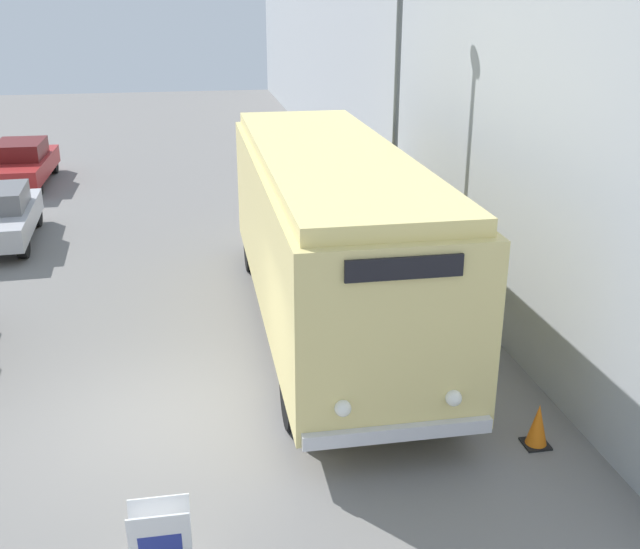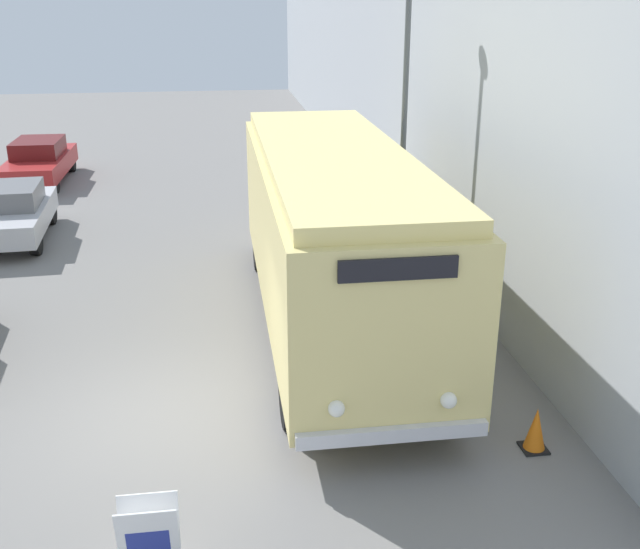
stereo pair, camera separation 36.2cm
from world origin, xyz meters
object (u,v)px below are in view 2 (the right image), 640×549
vintage_bus (334,230)px  traffic_cone (536,429)px  parked_car_mid (8,213)px  parked_car_far (39,161)px  sign_board (149,539)px  streetlamp (405,88)px

vintage_bus → traffic_cone: vintage_bus is taller
parked_car_mid → parked_car_far: bearing=91.5°
sign_board → streetlamp: size_ratio=0.14×
vintage_bus → parked_car_mid: size_ratio=2.34×
traffic_cone → vintage_bus: bearing=115.4°
parked_car_mid → traffic_cone: parked_car_mid is taller
sign_board → streetlamp: bearing=60.1°
vintage_bus → streetlamp: size_ratio=1.50×
streetlamp → vintage_bus: bearing=-129.0°
vintage_bus → sign_board: (-3.01, -6.16, -1.48)m
vintage_bus → streetlamp: (1.81, 2.24, 2.24)m
parked_car_far → traffic_cone: size_ratio=7.00×
parked_car_mid → parked_car_far: (-0.50, 6.40, -0.01)m
vintage_bus → sign_board: vintage_bus is taller
parked_car_mid → traffic_cone: (9.53, -10.92, -0.41)m
parked_car_far → vintage_bus: bearing=-58.0°
traffic_cone → parked_car_mid: bearing=131.1°
sign_board → parked_car_far: (-4.89, 18.99, 0.27)m
sign_board → traffic_cone: sign_board is taller
sign_board → traffic_cone: bearing=18.0°
streetlamp → traffic_cone: bearing=-87.3°
vintage_bus → parked_car_mid: (-7.40, 6.44, -1.20)m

